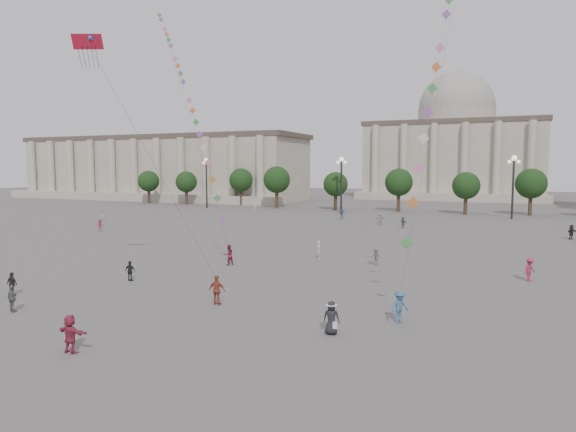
% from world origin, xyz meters
% --- Properties ---
extents(ground, '(360.00, 360.00, 0.00)m').
position_xyz_m(ground, '(0.00, 0.00, 0.00)').
color(ground, '#4F4D4B').
rests_on(ground, ground).
extents(hall_west, '(84.00, 26.22, 17.20)m').
position_xyz_m(hall_west, '(-75.00, 93.89, 8.43)').
color(hall_west, '#A29A88').
rests_on(hall_west, ground).
extents(hall_central, '(48.30, 34.30, 35.50)m').
position_xyz_m(hall_central, '(0.00, 129.22, 14.23)').
color(hall_central, '#A29A88').
rests_on(hall_central, ground).
extents(tree_row, '(137.12, 5.12, 8.00)m').
position_xyz_m(tree_row, '(0.00, 78.00, 5.39)').
color(tree_row, '#332419').
rests_on(tree_row, ground).
extents(lamp_post_far_west, '(2.00, 0.90, 10.65)m').
position_xyz_m(lamp_post_far_west, '(-45.00, 70.00, 7.35)').
color(lamp_post_far_west, '#262628').
rests_on(lamp_post_far_west, ground).
extents(lamp_post_mid_west, '(2.00, 0.90, 10.65)m').
position_xyz_m(lamp_post_mid_west, '(-15.00, 70.00, 7.35)').
color(lamp_post_mid_west, '#262628').
rests_on(lamp_post_mid_west, ground).
extents(lamp_post_mid_east, '(2.00, 0.90, 10.65)m').
position_xyz_m(lamp_post_mid_east, '(15.00, 70.00, 7.35)').
color(lamp_post_mid_east, '#262628').
rests_on(lamp_post_mid_east, ground).
extents(person_crowd_0, '(1.19, 0.72, 1.90)m').
position_xyz_m(person_crowd_0, '(-11.34, 58.60, 0.95)').
color(person_crowd_0, '#3A5E83').
rests_on(person_crowd_0, ground).
extents(person_crowd_1, '(0.97, 0.93, 1.57)m').
position_xyz_m(person_crowd_1, '(-47.68, 42.07, 0.79)').
color(person_crowd_1, silver).
rests_on(person_crowd_1, ground).
extents(person_crowd_2, '(1.05, 1.21, 1.63)m').
position_xyz_m(person_crowd_2, '(-36.70, 29.81, 0.81)').
color(person_crowd_2, maroon).
rests_on(person_crowd_2, ground).
extents(person_crowd_4, '(1.63, 1.39, 1.76)m').
position_xyz_m(person_crowd_4, '(-3.37, 52.52, 0.88)').
color(person_crowd_4, '#AFB0AC').
rests_on(person_crowd_4, ground).
extents(person_crowd_6, '(1.15, 0.96, 1.55)m').
position_xyz_m(person_crowd_6, '(3.61, 20.80, 0.78)').
color(person_crowd_6, '#59595D').
rests_on(person_crowd_6, ground).
extents(person_crowd_8, '(1.21, 1.35, 1.82)m').
position_xyz_m(person_crowd_8, '(16.00, 18.96, 0.91)').
color(person_crowd_8, '#972941').
rests_on(person_crowd_8, ground).
extents(person_crowd_9, '(1.46, 1.61, 1.78)m').
position_xyz_m(person_crowd_9, '(21.50, 46.17, 0.89)').
color(person_crowd_9, black).
rests_on(person_crowd_9, ground).
extents(person_crowd_10, '(0.68, 0.70, 1.62)m').
position_xyz_m(person_crowd_10, '(-30.96, 65.20, 0.81)').
color(person_crowd_10, silver).
rests_on(person_crowd_10, ground).
extents(person_crowd_12, '(1.39, 1.42, 1.62)m').
position_xyz_m(person_crowd_12, '(0.56, 49.92, 0.81)').
color(person_crowd_12, slate).
rests_on(person_crowd_12, ground).
extents(person_crowd_13, '(0.60, 0.74, 1.74)m').
position_xyz_m(person_crowd_13, '(-2.05, 21.53, 0.87)').
color(person_crowd_13, silver).
rests_on(person_crowd_13, ground).
extents(tourist_0, '(1.13, 0.52, 1.88)m').
position_xyz_m(tourist_0, '(-2.47, 3.63, 0.94)').
color(tourist_0, '#9E402B').
rests_on(tourist_0, ground).
extents(tourist_1, '(0.96, 0.44, 1.61)m').
position_xyz_m(tourist_1, '(-16.48, 0.16, 0.81)').
color(tourist_1, black).
rests_on(tourist_1, ground).
extents(tourist_2, '(1.72, 0.61, 1.83)m').
position_xyz_m(tourist_2, '(-4.39, -6.39, 0.92)').
color(tourist_2, '#9F2B46').
rests_on(tourist_2, ground).
extents(tourist_3, '(1.05, 0.65, 1.66)m').
position_xyz_m(tourist_3, '(-12.94, -2.65, 0.83)').
color(tourist_3, '#59585C').
rests_on(tourist_3, ground).
extents(tourist_4, '(0.93, 0.43, 1.56)m').
position_xyz_m(tourist_4, '(-12.14, 6.91, 0.78)').
color(tourist_4, black).
rests_on(tourist_4, ground).
extents(kite_flyer_0, '(1.08, 1.13, 1.84)m').
position_xyz_m(kite_flyer_0, '(-8.42, 15.49, 0.92)').
color(kite_flyer_0, maroon).
rests_on(kite_flyer_0, ground).
extents(kite_flyer_1, '(1.27, 1.37, 1.86)m').
position_xyz_m(kite_flyer_1, '(8.90, 4.43, 0.93)').
color(kite_flyer_1, '#3A6083').
rests_on(kite_flyer_1, ground).
extents(hat_person, '(0.94, 0.70, 1.76)m').
position_xyz_m(hat_person, '(6.02, 1.00, 0.91)').
color(hat_person, black).
rests_on(hat_person, ground).
extents(dragon_kite, '(6.95, 1.55, 19.97)m').
position_xyz_m(dragon_kite, '(-13.97, 5.39, 16.89)').
color(dragon_kite, '#A81126').
rests_on(dragon_kite, ground).
extents(kite_train_west, '(31.50, 32.46, 56.91)m').
position_xyz_m(kite_train_west, '(-25.20, 33.07, 19.70)').
color(kite_train_west, '#3F3F3F').
rests_on(kite_train_west, ground).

